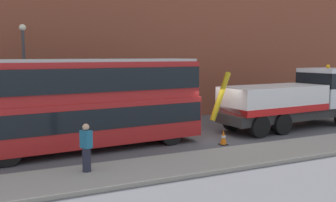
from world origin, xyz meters
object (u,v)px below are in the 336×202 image
at_px(traffic_cone_near_bus, 223,138).
at_px(double_decker_bus, 83,101).
at_px(recovery_tow_truck, 296,98).
at_px(street_lamp, 24,70).
at_px(pedestrian_onlooker, 86,148).

bearing_deg(traffic_cone_near_bus, double_decker_bus, 163.44).
height_order(recovery_tow_truck, traffic_cone_near_bus, recovery_tow_truck).
xyz_separation_m(traffic_cone_near_bus, street_lamp, (-8.14, 6.62, 3.13)).
bearing_deg(double_decker_bus, street_lamp, 107.99).
bearing_deg(recovery_tow_truck, traffic_cone_near_bus, -167.32).
distance_m(recovery_tow_truck, double_decker_bus, 12.48).
relative_size(recovery_tow_truck, double_decker_bus, 0.92).
bearing_deg(pedestrian_onlooker, street_lamp, 70.95).
height_order(pedestrian_onlooker, street_lamp, street_lamp).
bearing_deg(traffic_cone_near_bus, street_lamp, 140.90).
xyz_separation_m(recovery_tow_truck, pedestrian_onlooker, (-13.23, -3.72, -0.77)).
bearing_deg(recovery_tow_truck, double_decker_bus, 176.10).
height_order(pedestrian_onlooker, traffic_cone_near_bus, pedestrian_onlooker).
bearing_deg(street_lamp, recovery_tow_truck, -18.20).
bearing_deg(double_decker_bus, traffic_cone_near_bus, -20.62).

